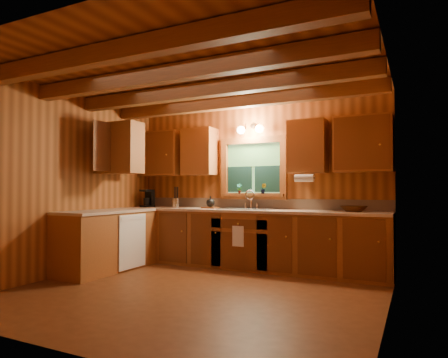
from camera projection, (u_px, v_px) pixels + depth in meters
room at (194, 182)px, 4.66m from camera, size 4.20×4.20×4.20m
ceiling_beams at (194, 82)px, 4.69m from camera, size 4.20×2.54×0.18m
base_cabinets at (209, 240)px, 6.00m from camera, size 4.20×2.22×0.86m
countertop at (210, 211)px, 6.01m from camera, size 4.20×2.24×0.04m
backsplash at (254, 204)px, 6.34m from camera, size 4.20×0.02×0.16m
dishwasher_panel at (133, 241)px, 5.89m from camera, size 0.02×0.60×0.80m
upper_cabinets at (209, 149)px, 6.20m from camera, size 4.19×1.77×0.78m
window at (253, 170)px, 6.34m from camera, size 1.12×0.08×1.00m
window_sill at (252, 195)px, 6.28m from camera, size 1.06×0.14×0.04m
wall_sconce at (250, 129)px, 6.24m from camera, size 0.45×0.21×0.17m
paper_towel_roll at (304, 178)px, 5.62m from camera, size 0.27×0.11×0.11m
dish_towel at (238, 236)px, 5.77m from camera, size 0.18×0.01×0.30m
sink at (247, 212)px, 6.08m from camera, size 0.82×0.48×0.43m
coffee_maker at (148, 198)px, 6.90m from camera, size 0.17×0.22×0.31m
utensil_crock at (176, 202)px, 6.66m from camera, size 0.12×0.12×0.35m
cutting_board at (210, 208)px, 6.38m from camera, size 0.26×0.20×0.02m
teakettle at (210, 203)px, 6.38m from camera, size 0.14×0.14×0.18m
wicker_basket at (354, 209)px, 5.43m from camera, size 0.43×0.43×0.08m
potted_plant_left at (239, 189)px, 6.34m from camera, size 0.10×0.07×0.16m
potted_plant_right at (263, 189)px, 6.16m from camera, size 0.09×0.08×0.16m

